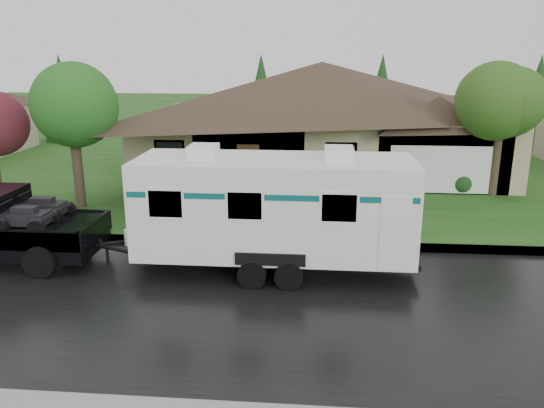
% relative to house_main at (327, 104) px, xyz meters
% --- Properties ---
extents(ground, '(140.00, 140.00, 0.00)m').
position_rel_house_main_xyz_m(ground, '(-2.29, -13.84, -3.59)').
color(ground, '#1F4A17').
rests_on(ground, ground).
extents(road, '(140.00, 8.00, 0.01)m').
position_rel_house_main_xyz_m(road, '(-2.29, -15.84, -3.59)').
color(road, black).
rests_on(road, ground).
extents(curb, '(140.00, 0.50, 0.15)m').
position_rel_house_main_xyz_m(curb, '(-2.29, -11.59, -3.52)').
color(curb, gray).
rests_on(curb, ground).
extents(lawn, '(140.00, 26.00, 0.15)m').
position_rel_house_main_xyz_m(lawn, '(-2.29, 1.16, -3.52)').
color(lawn, '#1F4A17').
rests_on(lawn, ground).
extents(house_main, '(19.44, 10.80, 6.90)m').
position_rel_house_main_xyz_m(house_main, '(0.00, 0.00, 0.00)').
color(house_main, tan).
rests_on(house_main, lawn).
extents(tree_left_green, '(3.41, 3.41, 5.65)m').
position_rel_house_main_xyz_m(tree_left_green, '(-9.95, -8.17, 0.48)').
color(tree_left_green, '#382B1E').
rests_on(tree_left_green, lawn).
extents(tree_right_green, '(3.40, 3.40, 5.63)m').
position_rel_house_main_xyz_m(tree_right_green, '(7.28, -4.76, 0.46)').
color(tree_right_green, '#382B1E').
rests_on(tree_right_green, lawn).
extents(shrub_row, '(13.60, 1.00, 1.00)m').
position_rel_house_main_xyz_m(shrub_row, '(-0.29, -4.54, -2.94)').
color(shrub_row, '#143814').
rests_on(shrub_row, lawn).
extents(travel_trailer, '(8.24, 2.89, 3.70)m').
position_rel_house_main_xyz_m(travel_trailer, '(-1.64, -13.63, -1.63)').
color(travel_trailer, white).
rests_on(travel_trailer, ground).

